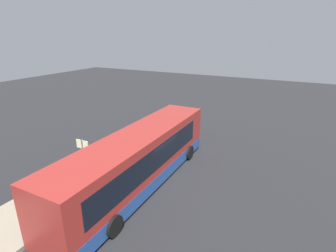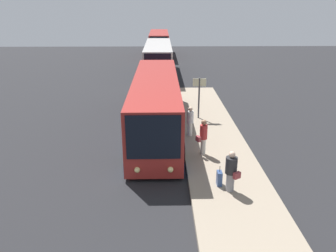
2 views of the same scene
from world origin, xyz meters
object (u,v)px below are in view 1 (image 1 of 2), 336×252
(sign_post, at_px, (84,155))
(passenger_boarding, at_px, (128,150))
(passenger_waiting, at_px, (157,123))
(bus_lead, at_px, (138,160))
(passenger_with_bags, at_px, (142,136))
(suitcase, at_px, (158,131))

(sign_post, bearing_deg, passenger_boarding, -14.86)
(passenger_waiting, bearing_deg, sign_post, -120.10)
(bus_lead, distance_m, passenger_boarding, 2.46)
(bus_lead, bearing_deg, sign_post, 116.84)
(passenger_waiting, height_order, sign_post, sign_post)
(bus_lead, bearing_deg, passenger_boarding, 49.48)
(passenger_boarding, distance_m, passenger_with_bags, 2.39)
(passenger_boarding, relative_size, passenger_with_bags, 0.93)
(bus_lead, relative_size, passenger_boarding, 7.75)
(bus_lead, xyz_separation_m, passenger_waiting, (7.17, 2.91, -0.45))
(passenger_boarding, relative_size, suitcase, 1.97)
(passenger_waiting, relative_size, sign_post, 0.64)
(passenger_with_bags, distance_m, suitcase, 2.90)
(bus_lead, bearing_deg, suitcase, 20.86)
(passenger_with_bags, height_order, sign_post, sign_post)
(bus_lead, xyz_separation_m, passenger_boarding, (1.57, 1.84, -0.44))
(suitcase, bearing_deg, bus_lead, -159.14)
(passenger_boarding, xyz_separation_m, sign_post, (-2.90, 0.77, 0.77))
(bus_lead, bearing_deg, passenger_waiting, 22.13)
(passenger_boarding, height_order, passenger_waiting, passenger_waiting)
(bus_lead, bearing_deg, passenger_with_bags, 29.78)
(passenger_boarding, bearing_deg, sign_post, 120.13)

